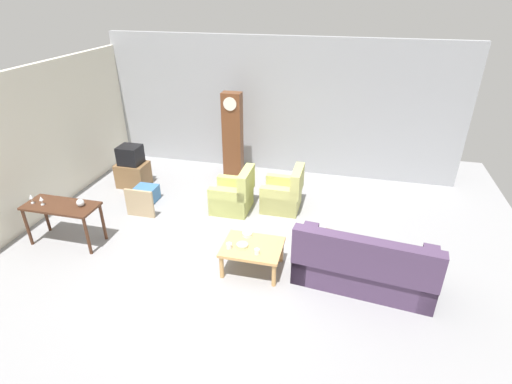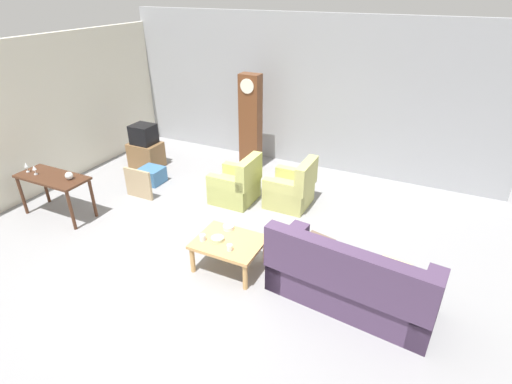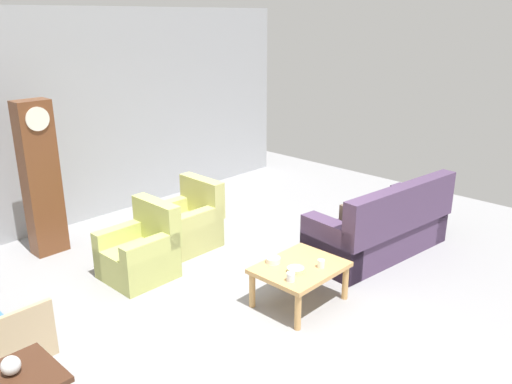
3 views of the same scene
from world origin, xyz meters
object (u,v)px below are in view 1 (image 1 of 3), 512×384
Objects in this scene: tv_stand_cabinet at (133,175)px; wine_glass_tall at (31,197)px; couch_floral at (363,267)px; tv_crt at (130,155)px; armchair_olive_far at (284,195)px; glass_dome_cloche at (80,203)px; bowl_white_stacked at (247,234)px; cup_blue_rimmed at (229,246)px; bowl_shallow_green at (242,245)px; coffee_table_wood at (252,249)px; storage_box_blue at (146,194)px; cup_white_porcelain at (257,252)px; framed_picture_leaning at (140,203)px; console_table_dark at (62,210)px; grandfather_clock at (233,137)px; armchair_olive_near at (234,196)px; wine_glass_mid at (41,199)px.

wine_glass_tall is (-0.53, -2.43, 0.61)m from tv_stand_cabinet.
tv_crt is at bearing 155.90° from couch_floral.
armchair_olive_far is 3.87m from glass_dome_cloche.
armchair_olive_far is 5.72× the size of bowl_white_stacked.
cup_blue_rimmed is 0.21m from bowl_shallow_green.
tv_crt is (-3.44, 2.33, 0.37)m from coffee_table_wood.
coffee_table_wood is 5.15× the size of wine_glass_tall.
storage_box_blue is 3.52m from cup_white_porcelain.
framed_picture_leaning is at bearing 161.15° from bowl_white_stacked.
tv_stand_cabinet is 0.49m from tv_crt.
coffee_table_wood is at bearing -34.17° from tv_stand_cabinet.
console_table_dark is (-3.46, -0.03, 0.26)m from coffee_table_wood.
grandfather_clock is (-1.45, 1.21, 0.74)m from armchair_olive_far.
tv_crt reaches higher than glass_dome_cloche.
grandfather_clock is 4.33m from wine_glass_tall.
tv_crt is (0.00, 0.00, 0.49)m from tv_stand_cabinet.
grandfather_clock is 4.31× the size of tv_crt.
tv_stand_cabinet is at bearing 176.41° from armchair_olive_far.
cup_white_porcelain is (3.58, -0.16, -0.15)m from console_table_dark.
glass_dome_cloche is at bearing 7.97° from console_table_dark.
armchair_olive_far is (0.99, 0.30, 0.00)m from armchair_olive_near.
glass_dome_cloche is at bearing 10.41° from wine_glass_mid.
tv_stand_cabinet is at bearing 144.64° from cup_white_porcelain.
tv_crt is 2.46m from wine_glass_mid.
armchair_olive_far is 2.12m from coffee_table_wood.
couch_floral is 1.65m from cup_white_porcelain.
armchair_olive_near is at bearing 114.35° from bowl_white_stacked.
wine_glass_mid is at bearing 179.17° from cup_blue_rimmed.
glass_dome_cloche reaches higher than cup_blue_rimmed.
bowl_shallow_green is (-0.27, 0.13, -0.02)m from cup_white_porcelain.
wine_glass_mid is at bearing -174.24° from bowl_white_stacked.
cup_blue_rimmed reaches higher than coffee_table_wood.
couch_floral is 3.21× the size of tv_stand_cabinet.
grandfather_clock is (-3.06, 3.31, 0.69)m from couch_floral.
cup_blue_rimmed is at bearing -74.50° from grandfather_clock.
storage_box_blue is at bearing -177.49° from armchair_olive_near.
armchair_olive_far is 5.41× the size of wine_glass_mid.
cup_blue_rimmed is at bearing -0.88° from wine_glass_tall.
tv_crt is 2.56× the size of bowl_shallow_green.
tv_crt reaches higher than cup_blue_rimmed.
console_table_dark is 2.71× the size of tv_crt.
armchair_olive_near is at bearing 2.51° from storage_box_blue.
wine_glass_tall is at bearing -178.60° from coffee_table_wood.
tv_crt is 2.99× the size of bowl_white_stacked.
armchair_olive_far is 1.88m from bowl_white_stacked.
armchair_olive_near is at bearing 22.04° from framed_picture_leaning.
wine_glass_tall is at bearing -102.20° from tv_crt.
wine_glass_mid is at bearing -166.61° from console_table_dark.
couch_floral is at bearing -14.00° from framed_picture_leaning.
cup_white_porcelain is 0.53× the size of wine_glass_mid.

